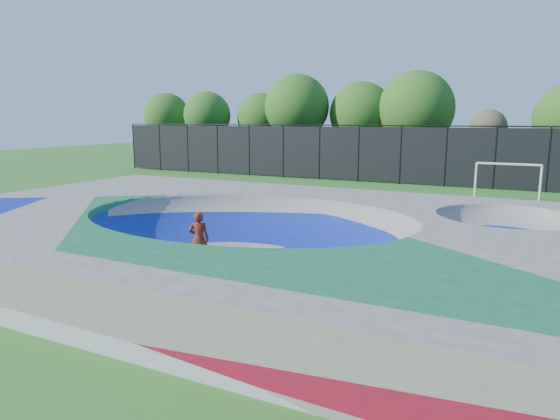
{
  "coord_description": "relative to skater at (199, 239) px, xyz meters",
  "views": [
    {
      "loc": [
        7.94,
        -13.46,
        4.48
      ],
      "look_at": [
        -0.28,
        3.0,
        1.1
      ],
      "focal_mm": 32.0,
      "sensor_mm": 36.0,
      "label": 1
    }
  ],
  "objects": [
    {
      "name": "soccer_goal",
      "position": [
        7.93,
        16.77,
        0.66
      ],
      "size": [
        3.28,
        0.12,
        2.17
      ],
      "color": "silver",
      "rests_on": "ground"
    },
    {
      "name": "fence",
      "position": [
        0.93,
        22.26,
        1.25
      ],
      "size": [
        48.09,
        0.09,
        4.04
      ],
      "color": "black",
      "rests_on": "ground"
    },
    {
      "name": "skateboard",
      "position": [
        0.0,
        0.0,
        -0.82
      ],
      "size": [
        0.8,
        0.54,
        0.05
      ],
      "primitive_type": "cube",
      "rotation": [
        0.0,
        0.0,
        0.45
      ],
      "color": "black",
      "rests_on": "ground"
    },
    {
      "name": "treeline",
      "position": [
        2.76,
        27.72,
        4.22
      ],
      "size": [
        52.91,
        7.26,
        8.36
      ],
      "color": "#4D3726",
      "rests_on": "ground"
    },
    {
      "name": "skate_deck",
      "position": [
        0.93,
        1.26,
        -0.1
      ],
      "size": [
        22.0,
        14.0,
        1.5
      ],
      "primitive_type": "cube",
      "color": "gray",
      "rests_on": "ground"
    },
    {
      "name": "ground",
      "position": [
        0.93,
        1.26,
        -0.85
      ],
      "size": [
        120.0,
        120.0,
        0.0
      ],
      "primitive_type": "plane",
      "color": "#25641B",
      "rests_on": "ground"
    },
    {
      "name": "skater",
      "position": [
        0.0,
        0.0,
        0.0
      ],
      "size": [
        0.73,
        0.64,
        1.69
      ],
      "primitive_type": "imported",
      "rotation": [
        0.0,
        0.0,
        3.6
      ],
      "color": "red",
      "rests_on": "ground"
    }
  ]
}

